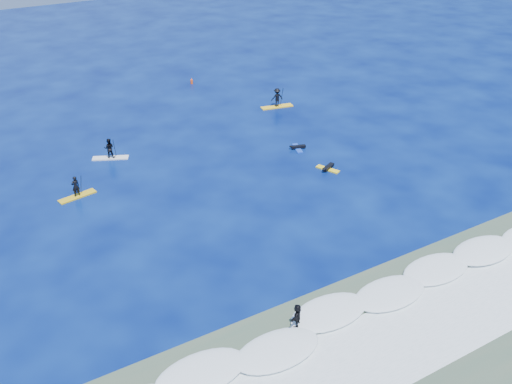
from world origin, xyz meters
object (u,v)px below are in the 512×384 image
prone_paddler_far (298,147)px  marker_buoy (192,81)px  sup_paddler_left (76,190)px  prone_paddler_near (328,168)px  wave_surfer (297,317)px  sup_paddler_center (109,150)px  sup_paddler_right (277,99)px

prone_paddler_far → marker_buoy: marker_buoy is taller
sup_paddler_left → prone_paddler_near: 19.78m
wave_surfer → marker_buoy: wave_surfer is taller
sup_paddler_center → prone_paddler_far: 16.12m
sup_paddler_center → wave_surfer: bearing=-59.8°
sup_paddler_center → marker_buoy: 19.54m
sup_paddler_right → wave_surfer: 32.14m
sup_paddler_left → sup_paddler_center: bearing=39.4°
sup_paddler_left → prone_paddler_far: sup_paddler_left is taller
sup_paddler_left → prone_paddler_far: size_ratio=1.54×
prone_paddler_near → prone_paddler_far: 4.50m
sup_paddler_center → prone_paddler_far: sup_paddler_center is taller
sup_paddler_left → marker_buoy: (18.06, 18.74, -0.32)m
sup_paddler_right → prone_paddler_near: size_ratio=1.69×
sup_paddler_left → wave_surfer: (6.41, -19.93, 0.21)m
sup_paddler_left → sup_paddler_center: sup_paddler_center is taller
prone_paddler_near → marker_buoy: bearing=-22.7°
sup_paddler_left → sup_paddler_right: 23.93m
marker_buoy → prone_paddler_near: bearing=-88.1°
wave_surfer → sup_paddler_center: bearing=55.0°
sup_paddler_center → prone_paddler_far: size_ratio=1.59×
sup_paddler_left → sup_paddler_center: (4.17, 5.01, 0.16)m
sup_paddler_right → prone_paddler_near: sup_paddler_right is taller
sup_paddler_right → marker_buoy: size_ratio=4.90×
sup_paddler_left → sup_paddler_center: 6.52m
sup_paddler_left → sup_paddler_right: bearing=8.3°
sup_paddler_left → marker_buoy: 26.03m
sup_paddler_center → marker_buoy: bearing=69.8°
prone_paddler_near → sup_paddler_right: bearing=-39.8°
sup_paddler_center → wave_surfer: 25.04m
sup_paddler_left → wave_surfer: size_ratio=1.52×
sup_paddler_center → prone_paddler_near: (14.69, -10.96, -0.65)m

